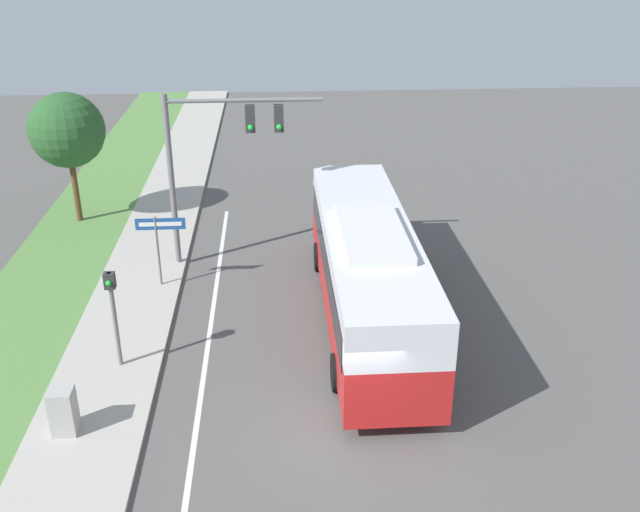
{
  "coord_description": "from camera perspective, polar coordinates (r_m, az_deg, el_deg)",
  "views": [
    {
      "loc": [
        -1.56,
        -13.83,
        10.96
      ],
      "look_at": [
        -0.18,
        6.34,
        1.73
      ],
      "focal_mm": 40.0,
      "sensor_mm": 36.0,
      "label": 1
    }
  ],
  "objects": [
    {
      "name": "street_sign",
      "position": [
        23.93,
        -12.72,
        1.51
      ],
      "size": [
        1.62,
        0.08,
        2.55
      ],
      "color": "slate",
      "rests_on": "ground_plane"
    },
    {
      "name": "ground_plane",
      "position": [
        17.72,
        2.03,
        -13.7
      ],
      "size": [
        80.0,
        80.0,
        0.0
      ],
      "primitive_type": "plane",
      "color": "#565451"
    },
    {
      "name": "pedestrian_signal",
      "position": [
        19.63,
        -16.25,
        -3.72
      ],
      "size": [
        0.28,
        0.34,
        2.91
      ],
      "color": "slate",
      "rests_on": "ground_plane"
    },
    {
      "name": "lane_divider_near",
      "position": [
        17.76,
        -9.96,
        -13.99
      ],
      "size": [
        0.14,
        30.0,
        0.01
      ],
      "color": "silver",
      "rests_on": "ground_plane"
    },
    {
      "name": "utility_cabinet",
      "position": [
        18.13,
        -19.85,
        -11.61
      ],
      "size": [
        0.57,
        0.54,
        1.17
      ],
      "color": "#A8A8A3",
      "rests_on": "sidewalk"
    },
    {
      "name": "signal_gantry",
      "position": [
        24.56,
        -8.31,
        8.67
      ],
      "size": [
        5.3,
        0.41,
        6.14
      ],
      "color": "slate",
      "rests_on": "ground_plane"
    },
    {
      "name": "sidewalk",
      "position": [
        18.21,
        -18.37,
        -13.71
      ],
      "size": [
        2.8,
        80.0,
        0.12
      ],
      "color": "#ADA89E",
      "rests_on": "ground_plane"
    },
    {
      "name": "roadside_tree",
      "position": [
        29.98,
        -19.6,
        9.43
      ],
      "size": [
        2.95,
        2.95,
        5.25
      ],
      "color": "brown",
      "rests_on": "grass_verge"
    },
    {
      "name": "bus",
      "position": [
        21.38,
        3.77,
        -0.7
      ],
      "size": [
        2.71,
        11.72,
        3.39
      ],
      "color": "red",
      "rests_on": "ground_plane"
    }
  ]
}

